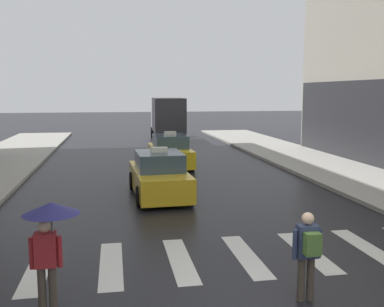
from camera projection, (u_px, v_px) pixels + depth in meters
The scene contains 6 objects.
crosswalk_markings at pixel (213, 258), 10.20m from camera, with size 11.30×2.80×0.01m.
taxi_lead at pixel (159, 176), 16.28m from camera, with size 2.08×4.61×1.80m.
taxi_second at pixel (170, 152), 22.81m from camera, with size 2.03×4.59×1.80m.
box_truck at pixel (167, 118), 34.09m from camera, with size 2.50×7.61×3.35m.
pedestrian_with_umbrella at pixel (49, 227), 7.50m from camera, with size 0.96×0.96×1.94m.
pedestrian_with_backpack at pixel (308, 250), 7.96m from camera, with size 0.55×0.43×1.65m.
Camera 1 is at (-2.17, -6.54, 3.77)m, focal length 41.54 mm.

